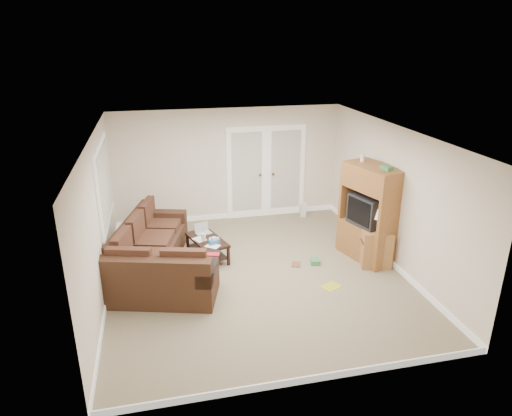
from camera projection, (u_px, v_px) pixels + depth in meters
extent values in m
plane|color=gray|center=(256.00, 275.00, 8.00)|extent=(5.50, 5.50, 0.00)
cube|color=silver|center=(256.00, 133.00, 7.11)|extent=(5.00, 5.50, 0.02)
cube|color=#EFE2CF|center=(99.00, 221.00, 7.04)|extent=(0.02, 5.50, 2.50)
cube|color=#EFE2CF|center=(394.00, 197.00, 8.07)|extent=(0.02, 5.50, 2.50)
cube|color=#EFE2CF|center=(229.00, 165.00, 10.06)|extent=(5.00, 0.02, 2.50)
cube|color=#EFE2CF|center=(311.00, 294.00, 5.05)|extent=(5.00, 0.02, 2.50)
cube|color=white|center=(247.00, 174.00, 10.20)|extent=(0.90, 0.04, 2.13)
cube|color=white|center=(285.00, 172.00, 10.39)|extent=(0.90, 0.04, 2.13)
cube|color=silver|center=(247.00, 172.00, 10.16)|extent=(0.68, 0.02, 1.80)
cube|color=silver|center=(286.00, 170.00, 10.35)|extent=(0.68, 0.02, 1.80)
cube|color=white|center=(104.00, 183.00, 7.85)|extent=(0.04, 1.92, 1.42)
cube|color=silver|center=(105.00, 183.00, 7.86)|extent=(0.02, 1.74, 1.24)
cube|color=#3F2618|center=(152.00, 253.00, 8.33)|extent=(1.47, 2.43, 0.41)
cube|color=#3F2618|center=(132.00, 231.00, 8.20)|extent=(0.84, 2.25, 0.42)
cube|color=#3F2618|center=(164.00, 216.00, 9.17)|extent=(0.92, 0.47, 0.22)
cube|color=#4E2D1F|center=(155.00, 240.00, 8.23)|extent=(1.16, 2.25, 0.12)
cube|color=#3F2618|center=(160.00, 285.00, 7.25)|extent=(1.95, 1.34, 0.41)
cube|color=#3F2618|center=(153.00, 272.00, 6.80)|extent=(1.78, 0.71, 0.42)
cube|color=#3F2618|center=(208.00, 269.00, 7.10)|extent=(0.47, 0.92, 0.22)
cube|color=#4E2D1F|center=(160.00, 268.00, 7.23)|extent=(1.78, 1.02, 0.12)
cube|color=black|center=(207.00, 262.00, 7.06)|extent=(0.52, 0.85, 0.03)
cube|color=red|center=(209.00, 254.00, 7.25)|extent=(0.34, 0.20, 0.02)
cube|color=black|center=(207.00, 240.00, 8.46)|extent=(0.76, 1.08, 0.04)
cube|color=black|center=(208.00, 252.00, 8.55)|extent=(0.67, 0.99, 0.03)
cylinder|color=white|center=(203.00, 237.00, 8.35)|extent=(0.08, 0.08, 0.14)
cylinder|color=red|center=(203.00, 230.00, 8.31)|extent=(0.01, 0.01, 0.12)
cube|color=#2F6198|center=(214.00, 242.00, 8.24)|extent=(0.22, 0.16, 0.08)
cube|color=white|center=(209.00, 240.00, 8.38)|extent=(0.47, 0.60, 0.00)
cube|color=#945C2D|center=(368.00, 240.00, 8.54)|extent=(0.90, 1.24, 0.67)
cube|color=#945C2D|center=(374.00, 178.00, 8.10)|extent=(0.90, 1.24, 0.45)
cube|color=black|center=(370.00, 210.00, 8.31)|extent=(0.70, 0.79, 0.56)
cube|color=black|center=(358.00, 212.00, 8.18)|extent=(0.17, 0.56, 0.45)
cube|color=#3B824A|center=(387.00, 168.00, 7.79)|extent=(0.18, 0.23, 0.07)
cylinder|color=white|center=(363.00, 158.00, 8.27)|extent=(0.08, 0.08, 0.13)
cube|color=#A6713D|center=(375.00, 247.00, 8.27)|extent=(0.63, 0.63, 0.68)
cylinder|color=beige|center=(377.00, 227.00, 8.13)|extent=(0.17, 0.17, 0.10)
cylinder|color=beige|center=(378.00, 220.00, 8.09)|extent=(0.03, 0.03, 0.15)
cone|color=beige|center=(379.00, 212.00, 8.03)|extent=(0.29, 0.29, 0.19)
cube|color=white|center=(303.00, 210.00, 10.52)|extent=(0.16, 0.14, 0.33)
cube|color=gold|center=(331.00, 287.00, 7.61)|extent=(0.38, 0.35, 0.01)
cube|color=#3B824A|center=(315.00, 261.00, 8.38)|extent=(0.21, 0.25, 0.08)
imported|color=brown|center=(292.00, 264.00, 8.35)|extent=(0.22, 0.26, 0.02)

